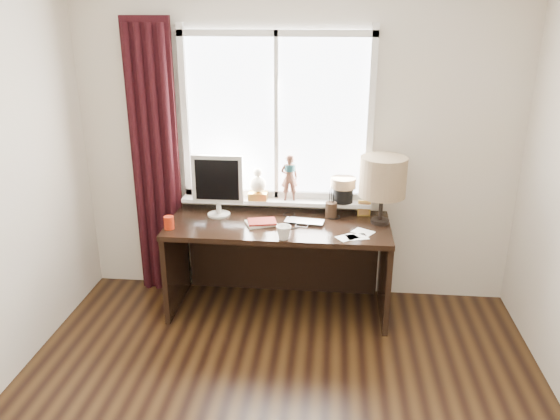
# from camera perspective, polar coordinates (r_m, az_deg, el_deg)

# --- Properties ---
(wall_back) EXTENTS (3.50, 0.00, 2.60)m
(wall_back) POSITION_cam_1_polar(r_m,az_deg,el_deg) (4.36, 1.66, 7.11)
(wall_back) COLOR beige
(wall_back) RESTS_ON ground
(laptop) EXTENTS (0.32, 0.23, 0.02)m
(laptop) POSITION_cam_1_polar(r_m,az_deg,el_deg) (4.18, 2.61, -1.23)
(laptop) COLOR silver
(laptop) RESTS_ON desk
(mug) EXTENTS (0.15, 0.15, 0.11)m
(mug) POSITION_cam_1_polar(r_m,az_deg,el_deg) (3.88, 0.38, -2.32)
(mug) COLOR white
(mug) RESTS_ON desk
(red_cup) EXTENTS (0.07, 0.07, 0.10)m
(red_cup) POSITION_cam_1_polar(r_m,az_deg,el_deg) (4.14, -11.52, -1.30)
(red_cup) COLOR #AA220A
(red_cup) RESTS_ON desk
(window) EXTENTS (1.52, 0.21, 1.40)m
(window) POSITION_cam_1_polar(r_m,az_deg,el_deg) (4.32, -0.34, 7.03)
(window) COLOR white
(window) RESTS_ON ground
(curtain) EXTENTS (0.38, 0.09, 2.25)m
(curtain) POSITION_cam_1_polar(r_m,az_deg,el_deg) (4.54, -12.91, 4.72)
(curtain) COLOR black
(curtain) RESTS_ON floor
(desk) EXTENTS (1.70, 0.70, 0.75)m
(desk) POSITION_cam_1_polar(r_m,az_deg,el_deg) (4.36, -0.02, -3.89)
(desk) COLOR black
(desk) RESTS_ON floor
(monitor) EXTENTS (0.40, 0.18, 0.49)m
(monitor) POSITION_cam_1_polar(r_m,az_deg,el_deg) (4.27, -6.54, 2.93)
(monitor) COLOR beige
(monitor) RESTS_ON desk
(notebook_stack) EXTENTS (0.27, 0.24, 0.03)m
(notebook_stack) POSITION_cam_1_polar(r_m,az_deg,el_deg) (4.15, -1.96, -1.31)
(notebook_stack) COLOR beige
(notebook_stack) RESTS_ON desk
(brush_holder) EXTENTS (0.09, 0.09, 0.25)m
(brush_holder) POSITION_cam_1_polar(r_m,az_deg,el_deg) (4.30, 5.35, 0.03)
(brush_holder) COLOR black
(brush_holder) RESTS_ON desk
(icon_frame) EXTENTS (0.10, 0.02, 0.13)m
(icon_frame) POSITION_cam_1_polar(r_m,az_deg,el_deg) (4.35, 8.79, 0.19)
(icon_frame) COLOR gold
(icon_frame) RESTS_ON desk
(table_lamp) EXTENTS (0.35, 0.35, 0.52)m
(table_lamp) POSITION_cam_1_polar(r_m,az_deg,el_deg) (4.14, 10.71, 3.34)
(table_lamp) COLOR black
(table_lamp) RESTS_ON desk
(loose_papers) EXTENTS (0.30, 0.29, 0.00)m
(loose_papers) POSITION_cam_1_polar(r_m,az_deg,el_deg) (3.99, 7.94, -2.65)
(loose_papers) COLOR white
(loose_papers) RESTS_ON desk
(desk_cables) EXTENTS (0.49, 0.39, 0.01)m
(desk_cables) POSITION_cam_1_polar(r_m,az_deg,el_deg) (4.24, 2.50, -1.05)
(desk_cables) COLOR black
(desk_cables) RESTS_ON desk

